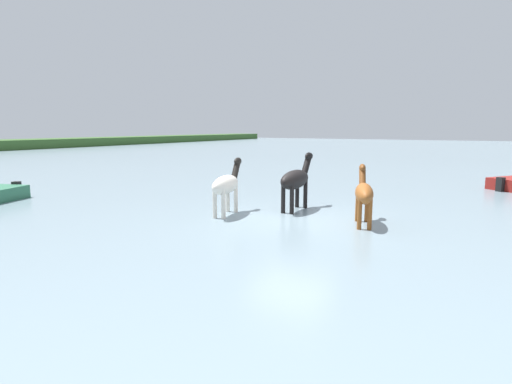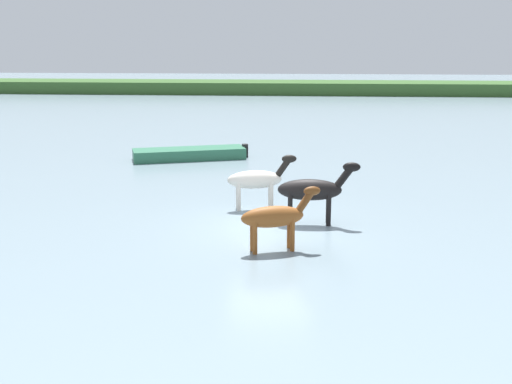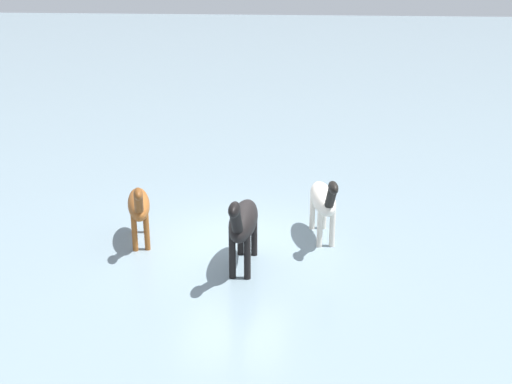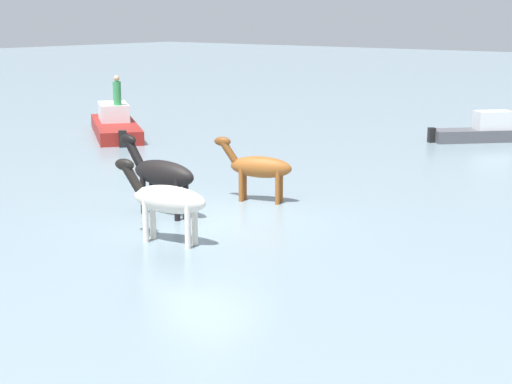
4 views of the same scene
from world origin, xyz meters
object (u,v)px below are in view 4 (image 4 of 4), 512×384
object	(u,v)px
horse_gray_outer	(258,167)
boat_tender_starboard	(115,127)
horse_pinto_flank	(166,199)
horse_rear_stallion	(161,173)
boat_skiff_near	(483,133)
person_boatman_standing	(117,91)

from	to	relation	value
horse_gray_outer	boat_tender_starboard	xyz separation A→B (m)	(11.63, -5.40, -0.59)
horse_pinto_flank	horse_rear_stallion	bearing A→B (deg)	-54.12
horse_rear_stallion	boat_skiff_near	world-z (taller)	horse_rear_stallion
horse_rear_stallion	horse_gray_outer	size ratio (longest dim) A/B	1.14
horse_gray_outer	boat_tender_starboard	distance (m)	12.83
horse_rear_stallion	horse_pinto_flank	world-z (taller)	horse_rear_stallion
boat_skiff_near	horse_rear_stallion	bearing A→B (deg)	-143.12
person_boatman_standing	horse_gray_outer	bearing A→B (deg)	154.76
horse_rear_stallion	horse_gray_outer	distance (m)	2.74
person_boatman_standing	boat_tender_starboard	bearing A→B (deg)	-4.72
horse_gray_outer	boat_tender_starboard	size ratio (longest dim) A/B	0.38
horse_gray_outer	person_boatman_standing	bearing A→B (deg)	-44.35
boat_tender_starboard	person_boatman_standing	distance (m)	1.46
boat_tender_starboard	boat_skiff_near	xyz separation A→B (m)	(-12.40, -7.73, -0.03)
horse_pinto_flank	boat_skiff_near	xyz separation A→B (m)	(0.01, -17.30, -0.67)
horse_pinto_flank	boat_tender_starboard	xyz separation A→B (m)	(12.41, -9.57, -0.64)
horse_gray_outer	boat_skiff_near	distance (m)	13.16
horse_pinto_flank	person_boatman_standing	distance (m)	15.52
horse_pinto_flank	boat_tender_starboard	world-z (taller)	horse_pinto_flank
horse_rear_stallion	horse_gray_outer	bearing A→B (deg)	-111.64
person_boatman_standing	boat_skiff_near	bearing A→B (deg)	-147.57
horse_pinto_flank	person_boatman_standing	xyz separation A→B (m)	(12.20, -9.56, 0.80)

